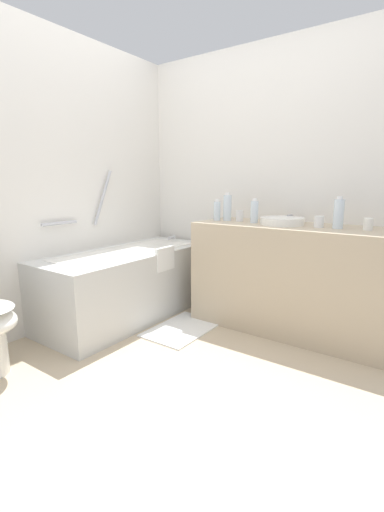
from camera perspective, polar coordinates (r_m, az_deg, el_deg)
ground_plane at (r=2.34m, az=-3.27°, el=-18.48°), size 3.82×3.82×0.00m
wall_back_tiled at (r=3.03m, az=-23.86°, el=10.69°), size 3.22×0.10×2.34m
wall_right_mirror at (r=3.28m, az=12.87°, el=11.40°), size 0.10×2.94×2.34m
bathtub at (r=3.19m, az=-10.25°, el=-4.05°), size 1.60×0.67×1.28m
vanity_counter at (r=2.93m, az=16.17°, el=-3.55°), size 0.59×1.60×0.85m
sink_basin at (r=2.87m, az=14.32°, el=5.48°), size 0.34×0.34×0.06m
sink_faucet at (r=3.05m, az=15.67°, el=5.81°), size 0.11×0.15×0.07m
water_bottle_0 at (r=3.10m, az=4.05°, el=7.31°), size 0.06×0.06×0.19m
water_bottle_1 at (r=3.09m, az=5.73°, el=7.79°), size 0.07×0.07×0.24m
water_bottle_2 at (r=2.74m, az=22.58°, el=6.34°), size 0.07×0.07×0.23m
water_bottle_3 at (r=2.94m, az=10.02°, el=7.07°), size 0.06×0.06×0.20m
drinking_glass_0 at (r=2.77m, az=19.79°, el=5.22°), size 0.07×0.07×0.08m
drinking_glass_1 at (r=2.74m, az=26.54°, el=4.61°), size 0.06×0.06×0.08m
drinking_glass_2 at (r=3.06m, az=7.68°, el=6.45°), size 0.06×0.06×0.09m
bath_mat at (r=2.95m, az=-1.59°, el=-11.64°), size 0.63×0.41×0.01m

